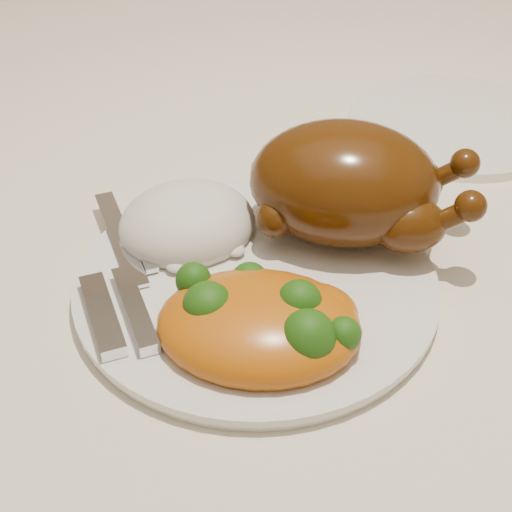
{
  "coord_description": "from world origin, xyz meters",
  "views": [
    {
      "loc": [
        0.12,
        -0.54,
        1.12
      ],
      "look_at": [
        0.13,
        -0.14,
        0.8
      ],
      "focal_mm": 50.0,
      "sensor_mm": 36.0,
      "label": 1
    }
  ],
  "objects_px": {
    "roast_chicken": "(349,184)",
    "dining_table": "(120,276)",
    "side_plate": "(454,123)",
    "dinner_plate": "(256,283)"
  },
  "relations": [
    {
      "from": "side_plate",
      "to": "dinner_plate",
      "type": "bearing_deg",
      "value": -129.77
    },
    {
      "from": "roast_chicken",
      "to": "dinner_plate",
      "type": "bearing_deg",
      "value": -131.59
    },
    {
      "from": "dinner_plate",
      "to": "side_plate",
      "type": "bearing_deg",
      "value": 50.23
    },
    {
      "from": "dinner_plate",
      "to": "roast_chicken",
      "type": "bearing_deg",
      "value": 38.04
    },
    {
      "from": "dinner_plate",
      "to": "roast_chicken",
      "type": "distance_m",
      "value": 0.1
    },
    {
      "from": "side_plate",
      "to": "dining_table",
      "type": "bearing_deg",
      "value": -162.29
    },
    {
      "from": "dinner_plate",
      "to": "side_plate",
      "type": "distance_m",
      "value": 0.32
    },
    {
      "from": "roast_chicken",
      "to": "dining_table",
      "type": "bearing_deg",
      "value": 168.0
    },
    {
      "from": "dinner_plate",
      "to": "side_plate",
      "type": "height_order",
      "value": "dinner_plate"
    },
    {
      "from": "dining_table",
      "to": "side_plate",
      "type": "xyz_separation_m",
      "value": [
        0.34,
        0.11,
        0.11
      ]
    }
  ]
}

